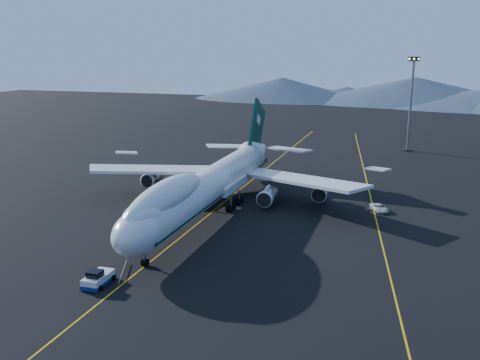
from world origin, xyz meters
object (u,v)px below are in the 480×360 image
(boeing_747, at_px, (210,184))
(pushback_tug, at_px, (98,280))
(floodlight_mast, at_px, (411,104))
(service_van, at_px, (379,208))

(boeing_747, distance_m, pushback_tug, 34.62)
(pushback_tug, relative_size, floodlight_mast, 0.18)
(boeing_747, relative_size, service_van, 15.11)
(service_van, bearing_deg, floodlight_mast, 56.64)
(boeing_747, xyz_separation_m, floodlight_mast, (35.00, 79.29, 8.56))
(boeing_747, bearing_deg, floodlight_mast, 66.18)
(pushback_tug, relative_size, service_van, 1.07)
(floodlight_mast, bearing_deg, boeing_747, -113.82)
(boeing_747, distance_m, floodlight_mast, 87.09)
(boeing_747, relative_size, pushback_tug, 14.05)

